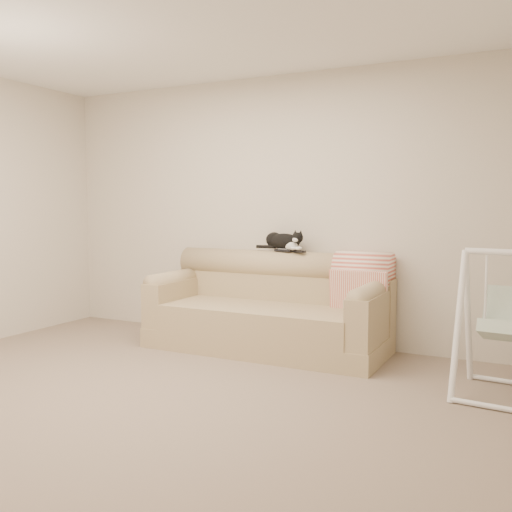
{
  "coord_description": "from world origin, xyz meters",
  "views": [
    {
      "loc": [
        2.35,
        -3.14,
        1.33
      ],
      "look_at": [
        0.12,
        1.27,
        0.9
      ],
      "focal_mm": 40.0,
      "sensor_mm": 36.0,
      "label": 1
    }
  ],
  "objects_px": {
    "remote_a": "(283,250)",
    "tuxedo_cat": "(284,241)",
    "sofa": "(270,311)",
    "baby_swing": "(507,324)",
    "remote_b": "(299,251)"
  },
  "relations": [
    {
      "from": "remote_a",
      "to": "baby_swing",
      "type": "height_order",
      "value": "baby_swing"
    },
    {
      "from": "remote_b",
      "to": "baby_swing",
      "type": "xyz_separation_m",
      "value": [
        1.86,
        -0.71,
        -0.39
      ]
    },
    {
      "from": "remote_b",
      "to": "baby_swing",
      "type": "height_order",
      "value": "baby_swing"
    },
    {
      "from": "baby_swing",
      "to": "remote_a",
      "type": "bearing_deg",
      "value": 160.27
    },
    {
      "from": "remote_a",
      "to": "tuxedo_cat",
      "type": "height_order",
      "value": "tuxedo_cat"
    },
    {
      "from": "sofa",
      "to": "baby_swing",
      "type": "distance_m",
      "value": 2.13
    },
    {
      "from": "sofa",
      "to": "remote_b",
      "type": "relative_size",
      "value": 13.0
    },
    {
      "from": "remote_b",
      "to": "tuxedo_cat",
      "type": "xyz_separation_m",
      "value": [
        -0.18,
        0.06,
        0.09
      ]
    },
    {
      "from": "remote_b",
      "to": "tuxedo_cat",
      "type": "relative_size",
      "value": 0.33
    },
    {
      "from": "sofa",
      "to": "remote_b",
      "type": "xyz_separation_m",
      "value": [
        0.21,
        0.2,
        0.56
      ]
    },
    {
      "from": "baby_swing",
      "to": "remote_b",
      "type": "bearing_deg",
      "value": 159.2
    },
    {
      "from": "sofa",
      "to": "remote_a",
      "type": "bearing_deg",
      "value": 79.47
    },
    {
      "from": "remote_a",
      "to": "remote_b",
      "type": "xyz_separation_m",
      "value": [
        0.17,
        -0.02,
        -0.0
      ]
    },
    {
      "from": "remote_a",
      "to": "remote_b",
      "type": "bearing_deg",
      "value": -7.01
    },
    {
      "from": "sofa",
      "to": "baby_swing",
      "type": "bearing_deg",
      "value": -13.79
    }
  ]
}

